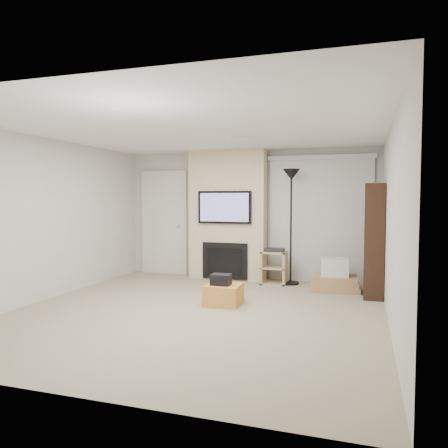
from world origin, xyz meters
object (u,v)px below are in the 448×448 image
(floor_lamp, at_px, (291,194))
(box_stack, at_px, (335,278))
(ottoman, at_px, (224,295))
(av_stand, at_px, (274,265))
(bookshelf, at_px, (374,240))

(floor_lamp, xyz_separation_m, box_stack, (0.80, -0.30, -1.44))
(ottoman, distance_m, floor_lamp, 2.48)
(box_stack, bearing_deg, ottoman, -133.89)
(box_stack, bearing_deg, av_stand, 168.65)
(floor_lamp, distance_m, av_stand, 1.34)
(av_stand, height_order, bookshelf, bookshelf)
(ottoman, height_order, floor_lamp, floor_lamp)
(box_stack, bearing_deg, floor_lamp, 159.30)
(ottoman, relative_size, av_stand, 0.76)
(av_stand, relative_size, box_stack, 0.76)
(ottoman, xyz_separation_m, box_stack, (1.49, 1.55, 0.06))
(ottoman, height_order, av_stand, av_stand)
(av_stand, xyz_separation_m, box_stack, (1.09, -0.22, -0.14))
(floor_lamp, relative_size, bookshelf, 1.17)
(av_stand, bearing_deg, box_stack, -11.35)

